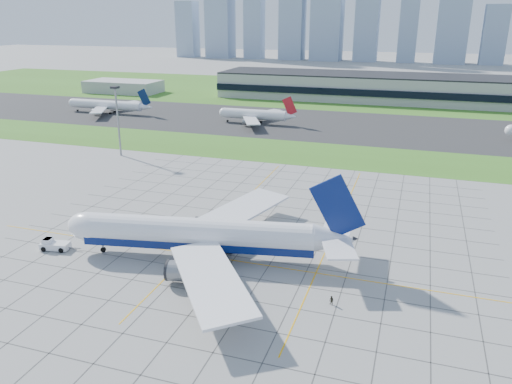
% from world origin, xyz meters
% --- Properties ---
extents(ground, '(1400.00, 1400.00, 0.00)m').
position_xyz_m(ground, '(0.00, 0.00, 0.00)').
color(ground, '#9D9D98').
rests_on(ground, ground).
extents(grass_median, '(700.00, 35.00, 0.04)m').
position_xyz_m(grass_median, '(0.00, 90.00, 0.02)').
color(grass_median, '#3B6E1F').
rests_on(grass_median, ground).
extents(asphalt_taxiway, '(700.00, 75.00, 0.04)m').
position_xyz_m(asphalt_taxiway, '(0.00, 145.00, 0.03)').
color(asphalt_taxiway, '#383838').
rests_on(asphalt_taxiway, ground).
extents(grass_far, '(700.00, 145.00, 0.04)m').
position_xyz_m(grass_far, '(0.00, 255.00, 0.02)').
color(grass_far, '#3B6E1F').
rests_on(grass_far, ground).
extents(apron_markings, '(120.00, 130.00, 0.03)m').
position_xyz_m(apron_markings, '(0.43, 11.09, 0.02)').
color(apron_markings, '#474744').
rests_on(apron_markings, ground).
extents(terminal, '(260.00, 43.00, 15.80)m').
position_xyz_m(terminal, '(40.00, 229.87, 7.89)').
color(terminal, '#B7B7B2').
rests_on(terminal, ground).
extents(service_block, '(50.00, 25.00, 8.00)m').
position_xyz_m(service_block, '(-160.00, 210.00, 4.00)').
color(service_block, '#B7B7B2').
rests_on(service_block, ground).
extents(light_mast, '(2.50, 2.50, 25.60)m').
position_xyz_m(light_mast, '(-70.00, 65.00, 16.18)').
color(light_mast, gray).
rests_on(light_mast, ground).
extents(city_skyline, '(523.00, 32.40, 160.00)m').
position_xyz_m(city_skyline, '(-8.71, 520.00, 59.09)').
color(city_skyline, '#8EA2BA').
rests_on(city_skyline, ground).
extents(airliner, '(63.49, 63.77, 20.14)m').
position_xyz_m(airliner, '(-6.74, -3.16, 5.51)').
color(airliner, white).
rests_on(airliner, ground).
extents(pushback_tug, '(9.23, 4.11, 2.53)m').
position_xyz_m(pushback_tug, '(-39.79, -9.38, 1.13)').
color(pushback_tug, white).
rests_on(pushback_tug, ground).
extents(crew_near, '(0.76, 0.78, 1.80)m').
position_xyz_m(crew_near, '(-35.97, -0.08, 0.90)').
color(crew_near, black).
rests_on(crew_near, ground).
extents(crew_far, '(1.10, 1.05, 1.80)m').
position_xyz_m(crew_far, '(23.02, -12.84, 0.90)').
color(crew_far, black).
rests_on(crew_far, ground).
extents(distant_jet_0, '(48.26, 42.66, 14.08)m').
position_xyz_m(distant_jet_0, '(-125.05, 138.59, 4.49)').
color(distant_jet_0, white).
rests_on(distant_jet_0, ground).
extents(distant_jet_1, '(36.98, 42.66, 14.08)m').
position_xyz_m(distant_jet_1, '(-40.54, 136.74, 4.48)').
color(distant_jet_1, white).
rests_on(distant_jet_1, ground).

